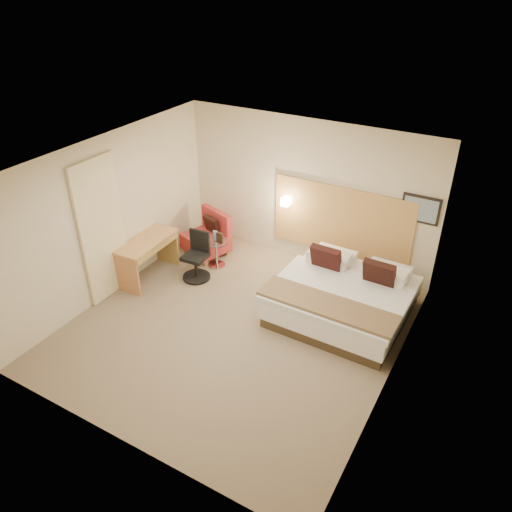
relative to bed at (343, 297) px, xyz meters
The scene contains 20 objects.
floor 1.78m from the bed, 138.50° to the right, with size 4.80×5.00×0.02m, color #7D6B54.
ceiling 2.95m from the bed, 138.50° to the right, with size 4.80×5.00×0.02m, color white.
wall_back 2.14m from the bed, 134.09° to the left, with size 4.80×0.02×2.70m, color beige.
wall_front 4.03m from the bed, 109.64° to the right, with size 4.80×0.02×2.70m, color beige.
wall_left 4.03m from the bed, 162.70° to the right, with size 0.02×5.00×2.70m, color beige.
wall_right 1.90m from the bed, 46.46° to the right, with size 0.02×5.00×2.70m, color beige.
headboard_panel 1.57m from the bed, 114.91° to the left, with size 2.60×0.04×1.30m, color tan.
art_frame 1.90m from the bed, 61.72° to the left, with size 0.62×0.03×0.47m, color black.
art_canvas 1.89m from the bed, 61.36° to the left, with size 0.54×0.01×0.39m, color #778FA4.
lamp_arm 2.24m from the bed, 142.75° to the left, with size 0.02×0.02×0.12m, color silver.
lamp_shade 2.21m from the bed, 144.09° to the left, with size 0.15×0.15×0.15m, color #FFEDC6.
curtain 4.03m from the bed, 159.00° to the right, with size 0.06×0.90×2.42m, color beige.
bottle_a 2.66m from the bed, behind, with size 0.06×0.06×0.19m, color #7E95C4.
bottle_b 2.63m from the bed, behind, with size 0.06×0.06×0.19m, color #9BBEF0.
menu_folder 2.52m from the bed, behind, with size 0.12×0.05×0.21m, color #322014.
bed is the anchor object (origin of this frame).
lounge_chair 3.06m from the bed, 169.20° to the left, with size 0.96×0.90×0.83m.
side_table 2.60m from the bed, behind, with size 0.47×0.47×0.52m.
desk 3.50m from the bed, 168.60° to the right, with size 0.61×1.24×0.76m.
desk_chair 2.68m from the bed, behind, with size 0.53×0.53×0.88m.
Camera 1 is at (3.31, -5.19, 5.01)m, focal length 35.00 mm.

